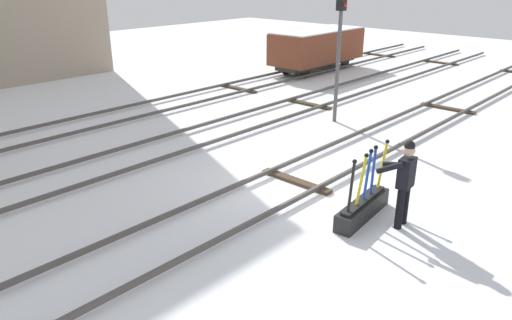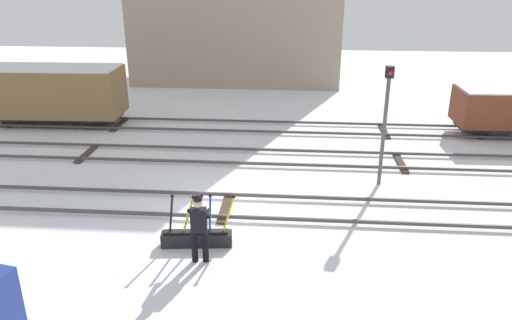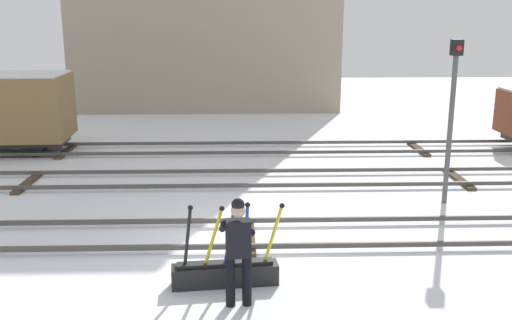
{
  "view_description": "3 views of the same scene",
  "coord_description": "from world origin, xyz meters",
  "px_view_note": "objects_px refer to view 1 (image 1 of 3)",
  "views": [
    {
      "loc": [
        -8.34,
        -6.43,
        4.71
      ],
      "look_at": [
        -1.18,
        0.2,
        0.86
      ],
      "focal_mm": 33.98,
      "sensor_mm": 36.0,
      "label": 1
    },
    {
      "loc": [
        1.93,
        -12.93,
        6.7
      ],
      "look_at": [
        0.86,
        0.73,
        1.3
      ],
      "focal_mm": 34.63,
      "sensor_mm": 36.0,
      "label": 2
    },
    {
      "loc": [
        -0.23,
        -11.2,
        4.5
      ],
      "look_at": [
        0.18,
        0.93,
        1.42
      ],
      "focal_mm": 41.06,
      "sensor_mm": 36.0,
      "label": 3
    }
  ],
  "objects_px": {
    "switch_lever_frame": "(363,206)",
    "freight_car_back_track": "(317,47)",
    "rail_worker": "(404,179)",
    "signal_post": "(339,49)"
  },
  "relations": [
    {
      "from": "rail_worker",
      "to": "freight_car_back_track",
      "type": "bearing_deg",
      "value": 36.4
    },
    {
      "from": "rail_worker",
      "to": "freight_car_back_track",
      "type": "distance_m",
      "value": 15.67
    },
    {
      "from": "freight_car_back_track",
      "to": "signal_post",
      "type": "bearing_deg",
      "value": -140.64
    },
    {
      "from": "switch_lever_frame",
      "to": "freight_car_back_track",
      "type": "height_order",
      "value": "freight_car_back_track"
    },
    {
      "from": "signal_post",
      "to": "switch_lever_frame",
      "type": "bearing_deg",
      "value": -141.06
    },
    {
      "from": "switch_lever_frame",
      "to": "freight_car_back_track",
      "type": "bearing_deg",
      "value": 33.92
    },
    {
      "from": "rail_worker",
      "to": "freight_car_back_track",
      "type": "relative_size",
      "value": 0.33
    },
    {
      "from": "switch_lever_frame",
      "to": "freight_car_back_track",
      "type": "distance_m",
      "value": 15.4
    },
    {
      "from": "rail_worker",
      "to": "signal_post",
      "type": "relative_size",
      "value": 0.45
    },
    {
      "from": "switch_lever_frame",
      "to": "rail_worker",
      "type": "relative_size",
      "value": 1.08
    }
  ]
}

